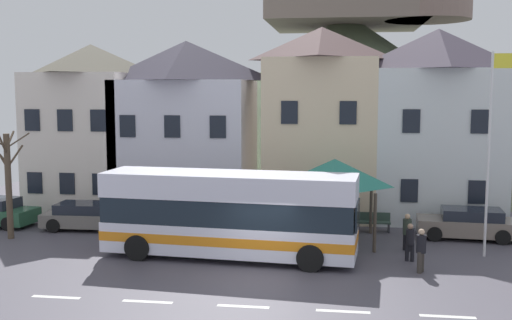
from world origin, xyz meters
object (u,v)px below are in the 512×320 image
Objects in this scene: townhouse_02 at (321,121)px; transit_bus at (229,215)px; parked_car_01 at (468,224)px; public_bench at (374,222)px; flagpole at (491,141)px; townhouse_01 at (187,127)px; pedestrian_00 at (410,240)px; townhouse_00 at (93,126)px; pedestrian_01 at (421,249)px; bus_shelter at (335,173)px; townhouse_03 at (436,124)px; hilltop_castle at (346,86)px; pedestrian_02 at (407,231)px; parked_car_03 at (89,216)px; bare_tree_01 at (8,181)px.

townhouse_02 is 0.98× the size of transit_bus.
townhouse_02 is at bearing -33.21° from parked_car_01.
flagpole is (4.19, -3.71, 4.10)m from public_bench.
townhouse_01 reaches higher than pedestrian_00.
townhouse_00 is at bearing 163.99° from public_bench.
townhouse_02 is 11.98m from pedestrian_01.
townhouse_01 is at bearing 143.79° from bus_shelter.
pedestrian_01 is at bearing -53.24° from bus_shelter.
hilltop_castle reaches higher than townhouse_03.
pedestrian_02 is at bearing -24.87° from townhouse_00.
pedestrian_00 is (3.75, -9.15, -4.08)m from townhouse_02.
townhouse_01 is at bearing -5.84° from townhouse_00.
bus_shelter is (-5.01, -5.81, -1.81)m from townhouse_03.
townhouse_03 is (5.84, -0.52, -0.11)m from townhouse_02.
parked_car_01 is at bearing 93.10° from flagpole.
public_bench is (-1.18, 3.25, -0.34)m from pedestrian_02.
parked_car_03 is 0.54× the size of flagpole.
bus_shelter is (13.56, -6.42, -1.54)m from townhouse_00.
townhouse_03 is 2.21× the size of parked_car_01.
bus_shelter is 14.23m from bare_tree_01.
townhouse_00 is at bearing 157.45° from flagpole.
townhouse_00 is 20.15m from pedestrian_01.
parked_car_01 is (13.82, -4.62, -3.89)m from townhouse_01.
transit_bus is at bearing -171.03° from flagpole.
parked_car_01 is 0.90× the size of bare_tree_01.
flagpole is (19.54, -8.11, 0.05)m from townhouse_00.
parked_car_01 is 17.29m from parked_car_03.
pedestrian_00 is (2.92, -2.82, -2.16)m from bus_shelter.
public_bench is at bearing -16.01° from townhouse_00.
hilltop_castle is 25.03× the size of pedestrian_00.
townhouse_02 is at bearing 97.48° from bus_shelter.
townhouse_02 reaches higher than townhouse_00.
townhouse_01 reaches higher than parked_car_03.
transit_bus is 7.94m from public_bench.
hilltop_castle reaches higher than bare_tree_01.
pedestrian_01 is 5.31m from flagpole.
parked_car_03 is 2.83× the size of pedestrian_02.
pedestrian_01 is (-2.67, -5.46, 0.20)m from parked_car_01.
parked_car_03 reaches higher than public_bench.
bare_tree_01 is at bearing 175.77° from pedestrian_00.
public_bench is at bearing 47.04° from transit_bus.
bus_shelter reaches higher than pedestrian_00.
hilltop_castle reaches higher than townhouse_00.
pedestrian_00 is 4.97m from public_bench.
pedestrian_01 is at bearing -77.70° from public_bench.
hilltop_castle is 26.64m from parked_car_03.
townhouse_00 reaches higher than public_bench.
pedestrian_00 is at bearing -103.61° from townhouse_03.
transit_bus is (9.55, -9.69, -2.83)m from townhouse_00.
bare_tree_01 is (-17.05, 1.26, 1.75)m from pedestrian_00.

